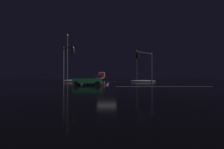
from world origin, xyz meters
TOP-DOWN VIEW (x-y plane):
  - ground at (0.00, 0.00)m, footprint 120.00×120.00m
  - stop_line_north at (0.00, 7.43)m, footprint 0.35×12.65m
  - centre_line_ns at (0.00, 19.03)m, footprint 22.00×0.15m
  - crosswalk_bar_east at (7.53, 0.00)m, footprint 12.65×0.40m
  - snow_bank_left_curb at (-8.23, 19.64)m, footprint 6.42×1.50m
  - snow_bank_right_curb at (8.23, 18.04)m, footprint 6.26×1.50m
  - sedan_black at (-3.44, 10.25)m, footprint 2.02×4.33m
  - sedan_blue at (-3.45, 15.81)m, footprint 2.02×4.33m
  - sedan_red at (-3.40, 22.08)m, footprint 2.02×4.33m
  - sedan_gray at (-2.96, 27.92)m, footprint 2.02×4.33m
  - sedan_white at (-3.03, 33.71)m, footprint 2.02×4.33m
  - sedan_silver at (-3.10, 40.16)m, footprint 2.02×4.33m
  - box_truck at (-3.20, 47.55)m, footprint 2.68×8.28m
  - sedan_green_crossing at (-2.86, 3.16)m, footprint 4.33×2.02m
  - traffic_signal_ne at (6.49, 6.49)m, footprint 3.28×3.28m
  - traffic_signal_nw at (-6.92, 6.92)m, footprint 2.49×2.49m
  - streetlamp_right_far at (8.53, 29.03)m, footprint 0.44×0.44m
  - streetlamp_left_near at (-8.53, 13.03)m, footprint 0.44×0.44m

SIDE VIEW (x-z plane):
  - ground at x=0.00m, z-range -0.10..0.00m
  - stop_line_north at x=0.00m, z-range 0.00..0.01m
  - centre_line_ns at x=0.00m, z-range 0.00..0.01m
  - crosswalk_bar_east at x=7.53m, z-range 0.00..0.01m
  - snow_bank_right_curb at x=8.23m, z-range 0.00..0.46m
  - snow_bank_left_curb at x=-8.23m, z-range 0.00..0.57m
  - sedan_black at x=-3.44m, z-range 0.02..1.59m
  - sedan_blue at x=-3.45m, z-range 0.02..1.59m
  - sedan_red at x=-3.40m, z-range 0.02..1.59m
  - sedan_gray at x=-2.96m, z-range 0.02..1.59m
  - sedan_white at x=-3.03m, z-range 0.02..1.59m
  - sedan_silver at x=-3.10m, z-range 0.02..1.59m
  - sedan_green_crossing at x=-2.86m, z-range 0.02..1.59m
  - box_truck at x=-3.20m, z-range 0.17..3.25m
  - traffic_signal_ne at x=6.49m, z-range 1.09..6.71m
  - traffic_signal_nw at x=-6.92m, z-range 1.17..7.74m
  - streetlamp_right_far at x=8.53m, z-range 0.69..10.06m
  - streetlamp_left_near at x=-8.53m, z-range 0.71..10.91m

